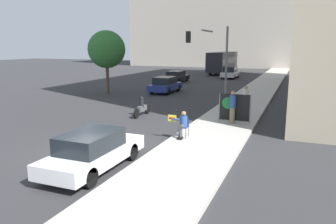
{
  "coord_description": "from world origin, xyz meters",
  "views": [
    {
      "loc": [
        7.59,
        -10.58,
        4.25
      ],
      "look_at": [
        1.38,
        4.7,
        0.92
      ],
      "focal_mm": 35.0,
      "sensor_mm": 36.0,
      "label": 1
    }
  ],
  "objects_px": {
    "seated_protester": "(183,123)",
    "protest_banner": "(234,107)",
    "car_on_road_distant": "(230,73)",
    "city_bus_on_road": "(223,61)",
    "car_on_road_nearest": "(165,85)",
    "street_tree_near_curb": "(107,49)",
    "jogger_on_sidewalk": "(232,107)",
    "traffic_light_pole": "(211,51)",
    "car_on_road_midblock": "(176,76)",
    "motorcycle_on_road": "(142,108)",
    "pedestrian_behind": "(245,100)",
    "parked_car_curbside": "(93,151)"
  },
  "relations": [
    {
      "from": "parked_car_curbside",
      "to": "traffic_light_pole",
      "type": "bearing_deg",
      "value": 88.75
    },
    {
      "from": "seated_protester",
      "to": "pedestrian_behind",
      "type": "bearing_deg",
      "value": 79.69
    },
    {
      "from": "car_on_road_distant",
      "to": "motorcycle_on_road",
      "type": "xyz_separation_m",
      "value": [
        -0.08,
        -26.34,
        -0.23
      ]
    },
    {
      "from": "pedestrian_behind",
      "to": "parked_car_curbside",
      "type": "bearing_deg",
      "value": 87.37
    },
    {
      "from": "car_on_road_nearest",
      "to": "street_tree_near_curb",
      "type": "relative_size",
      "value": 0.77
    },
    {
      "from": "car_on_road_distant",
      "to": "city_bus_on_road",
      "type": "relative_size",
      "value": 0.4
    },
    {
      "from": "pedestrian_behind",
      "to": "traffic_light_pole",
      "type": "height_order",
      "value": "traffic_light_pole"
    },
    {
      "from": "seated_protester",
      "to": "pedestrian_behind",
      "type": "relative_size",
      "value": 0.69
    },
    {
      "from": "traffic_light_pole",
      "to": "parked_car_curbside",
      "type": "relative_size",
      "value": 1.26
    },
    {
      "from": "jogger_on_sidewalk",
      "to": "car_on_road_midblock",
      "type": "bearing_deg",
      "value": -89.94
    },
    {
      "from": "jogger_on_sidewalk",
      "to": "traffic_light_pole",
      "type": "bearing_deg",
      "value": -93.93
    },
    {
      "from": "protest_banner",
      "to": "city_bus_on_road",
      "type": "distance_m",
      "value": 35.35
    },
    {
      "from": "motorcycle_on_road",
      "to": "street_tree_near_curb",
      "type": "relative_size",
      "value": 0.38
    },
    {
      "from": "car_on_road_nearest",
      "to": "car_on_road_distant",
      "type": "bearing_deg",
      "value": 80.27
    },
    {
      "from": "jogger_on_sidewalk",
      "to": "car_on_road_distant",
      "type": "bearing_deg",
      "value": -106.67
    },
    {
      "from": "car_on_road_midblock",
      "to": "seated_protester",
      "type": "bearing_deg",
      "value": -68.63
    },
    {
      "from": "car_on_road_nearest",
      "to": "street_tree_near_curb",
      "type": "distance_m",
      "value": 6.18
    },
    {
      "from": "street_tree_near_curb",
      "to": "traffic_light_pole",
      "type": "bearing_deg",
      "value": -8.62
    },
    {
      "from": "car_on_road_midblock",
      "to": "car_on_road_distant",
      "type": "height_order",
      "value": "car_on_road_distant"
    },
    {
      "from": "car_on_road_distant",
      "to": "street_tree_near_curb",
      "type": "relative_size",
      "value": 0.82
    },
    {
      "from": "seated_protester",
      "to": "street_tree_near_curb",
      "type": "bearing_deg",
      "value": 139.64
    },
    {
      "from": "protest_banner",
      "to": "traffic_light_pole",
      "type": "xyz_separation_m",
      "value": [
        -2.94,
        6.08,
        2.88
      ]
    },
    {
      "from": "pedestrian_behind",
      "to": "city_bus_on_road",
      "type": "relative_size",
      "value": 0.15
    },
    {
      "from": "seated_protester",
      "to": "protest_banner",
      "type": "height_order",
      "value": "protest_banner"
    },
    {
      "from": "traffic_light_pole",
      "to": "motorcycle_on_road",
      "type": "distance_m",
      "value": 7.26
    },
    {
      "from": "traffic_light_pole",
      "to": "car_on_road_midblock",
      "type": "height_order",
      "value": "traffic_light_pole"
    },
    {
      "from": "pedestrian_behind",
      "to": "motorcycle_on_road",
      "type": "distance_m",
      "value": 6.35
    },
    {
      "from": "motorcycle_on_road",
      "to": "jogger_on_sidewalk",
      "type": "bearing_deg",
      "value": -5.55
    },
    {
      "from": "car_on_road_nearest",
      "to": "car_on_road_midblock",
      "type": "distance_m",
      "value": 8.96
    },
    {
      "from": "traffic_light_pole",
      "to": "jogger_on_sidewalk",
      "type": "bearing_deg",
      "value": -65.49
    },
    {
      "from": "car_on_road_nearest",
      "to": "city_bus_on_road",
      "type": "distance_m",
      "value": 23.86
    },
    {
      "from": "car_on_road_distant",
      "to": "motorcycle_on_road",
      "type": "relative_size",
      "value": 2.17
    },
    {
      "from": "city_bus_on_road",
      "to": "car_on_road_distant",
      "type": "bearing_deg",
      "value": -70.07
    },
    {
      "from": "car_on_road_distant",
      "to": "city_bus_on_road",
      "type": "xyz_separation_m",
      "value": [
        -2.79,
        7.71,
        1.15
      ]
    },
    {
      "from": "car_on_road_distant",
      "to": "motorcycle_on_road",
      "type": "height_order",
      "value": "car_on_road_distant"
    },
    {
      "from": "street_tree_near_curb",
      "to": "car_on_road_distant",
      "type": "bearing_deg",
      "value": 69.4
    },
    {
      "from": "car_on_road_midblock",
      "to": "city_bus_on_road",
      "type": "xyz_separation_m",
      "value": [
        2.17,
        15.14,
        1.22
      ]
    },
    {
      "from": "car_on_road_midblock",
      "to": "jogger_on_sidewalk",
      "type": "bearing_deg",
      "value": -61.5
    },
    {
      "from": "pedestrian_behind",
      "to": "street_tree_near_curb",
      "type": "distance_m",
      "value": 14.24
    },
    {
      "from": "protest_banner",
      "to": "traffic_light_pole",
      "type": "distance_m",
      "value": 7.34
    },
    {
      "from": "car_on_road_distant",
      "to": "street_tree_near_curb",
      "type": "bearing_deg",
      "value": -110.6
    },
    {
      "from": "car_on_road_midblock",
      "to": "street_tree_near_curb",
      "type": "height_order",
      "value": "street_tree_near_curb"
    },
    {
      "from": "traffic_light_pole",
      "to": "motorcycle_on_road",
      "type": "xyz_separation_m",
      "value": [
        -2.78,
        -5.81,
        -3.34
      ]
    },
    {
      "from": "city_bus_on_road",
      "to": "pedestrian_behind",
      "type": "bearing_deg",
      "value": -74.81
    },
    {
      "from": "seated_protester",
      "to": "pedestrian_behind",
      "type": "distance_m",
      "value": 6.65
    },
    {
      "from": "car_on_road_nearest",
      "to": "street_tree_near_curb",
      "type": "height_order",
      "value": "street_tree_near_curb"
    },
    {
      "from": "car_on_road_nearest",
      "to": "car_on_road_midblock",
      "type": "xyz_separation_m",
      "value": [
        -2.19,
        8.69,
        -0.04
      ]
    },
    {
      "from": "protest_banner",
      "to": "car_on_road_nearest",
      "type": "bearing_deg",
      "value": 128.76
    },
    {
      "from": "seated_protester",
      "to": "car_on_road_midblock",
      "type": "height_order",
      "value": "car_on_road_midblock"
    },
    {
      "from": "traffic_light_pole",
      "to": "car_on_road_midblock",
      "type": "xyz_separation_m",
      "value": [
        -7.66,
        13.09,
        -3.18
      ]
    }
  ]
}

